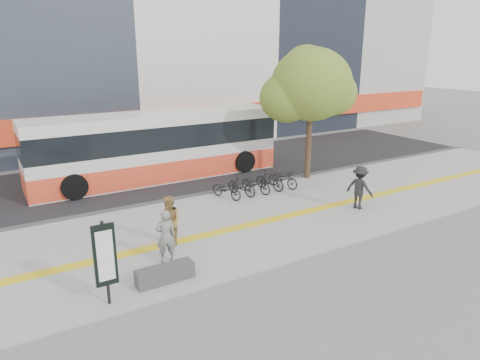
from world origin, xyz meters
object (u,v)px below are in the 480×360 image
bench (165,274)px  street_tree (309,86)px  seated_woman (166,236)px  signboard (105,257)px  pedestrian_tan (170,221)px  pedestrian_dark (360,187)px  bus (157,148)px

bench → street_tree: bearing=31.6°
seated_woman → signboard: bearing=41.4°
seated_woman → bench: bearing=73.6°
signboard → pedestrian_tan: bearing=42.4°
signboard → seated_woman: 2.55m
bench → signboard: 1.94m
bench → pedestrian_dark: pedestrian_dark is taller
seated_woman → street_tree: bearing=-144.4°
bus → pedestrian_tan: bearing=-108.1°
street_tree → pedestrian_dark: size_ratio=3.65×
signboard → pedestrian_dark: size_ratio=1.27×
street_tree → seated_woman: size_ratio=3.88×
seated_woman → pedestrian_dark: pedestrian_dark is taller
signboard → pedestrian_dark: 10.51m
pedestrian_tan → signboard: bearing=-53.3°
bus → pedestrian_dark: (5.24, -8.26, -0.63)m
street_tree → signboard: bearing=-150.9°
bus → pedestrian_tan: size_ratio=7.28×
bench → bus: bus is taller
bus → seated_woman: size_ratio=7.42×
street_tree → pedestrian_dark: bearing=-102.6°
signboard → bus: bearing=62.9°
signboard → pedestrian_tan: 3.57m
bus → signboard: bearing=-117.1°
bench → pedestrian_dark: (8.76, 1.44, 0.64)m
pedestrian_dark → pedestrian_tan: bearing=67.8°
bench → seated_woman: 1.33m
bench → pedestrian_tan: 2.39m
signboard → seated_woman: signboard is taller
bench → bus: 10.39m
street_tree → seated_woman: bearing=-152.1°
seated_woman → pedestrian_tan: pedestrian_tan is taller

